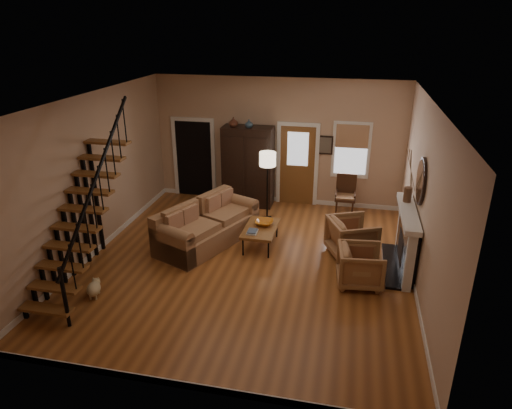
% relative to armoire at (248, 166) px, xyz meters
% --- Properties ---
extents(room, '(7.00, 7.33, 3.30)m').
position_rel_armoire_xyz_m(room, '(0.29, -1.39, 0.46)').
color(room, '#9B5727').
rests_on(room, ground).
extents(staircase, '(0.94, 2.80, 3.20)m').
position_rel_armoire_xyz_m(staircase, '(-2.08, -4.45, 0.55)').
color(staircase, brown).
rests_on(staircase, ground).
extents(fireplace, '(0.33, 1.95, 2.30)m').
position_rel_armoire_xyz_m(fireplace, '(3.83, -2.65, -0.31)').
color(fireplace, black).
rests_on(fireplace, ground).
extents(armoire, '(1.30, 0.60, 2.10)m').
position_rel_armoire_xyz_m(armoire, '(0.00, 0.00, 0.00)').
color(armoire, black).
rests_on(armoire, ground).
extents(vase_a, '(0.24, 0.24, 0.25)m').
position_rel_armoire_xyz_m(vase_a, '(-0.35, -0.10, 1.17)').
color(vase_a, '#4C2619').
rests_on(vase_a, armoire).
extents(vase_b, '(0.20, 0.20, 0.21)m').
position_rel_armoire_xyz_m(vase_b, '(0.05, -0.10, 1.16)').
color(vase_b, '#334C60').
rests_on(vase_b, armoire).
extents(sofa, '(1.94, 2.66, 0.91)m').
position_rel_armoire_xyz_m(sofa, '(-0.36, -2.43, -0.60)').
color(sofa, '#986A45').
rests_on(sofa, ground).
extents(coffee_table, '(0.69, 1.17, 0.45)m').
position_rel_armoire_xyz_m(coffee_table, '(0.81, -2.33, -0.83)').
color(coffee_table, brown).
rests_on(coffee_table, ground).
extents(bowl, '(0.40, 0.40, 0.10)m').
position_rel_armoire_xyz_m(bowl, '(0.86, -2.18, -0.55)').
color(bowl, '#C76D17').
rests_on(bowl, coffee_table).
extents(books, '(0.21, 0.29, 0.05)m').
position_rel_armoire_xyz_m(books, '(0.69, -2.63, -0.58)').
color(books, beige).
rests_on(books, coffee_table).
extents(armchair_left, '(0.91, 0.89, 0.75)m').
position_rel_armoire_xyz_m(armchair_left, '(2.94, -3.45, -0.67)').
color(armchair_left, brown).
rests_on(armchair_left, ground).
extents(armchair_right, '(1.19, 1.18, 0.83)m').
position_rel_armoire_xyz_m(armchair_right, '(2.76, -2.34, -0.64)').
color(armchair_right, brown).
rests_on(armchair_right, ground).
extents(floor_lamp, '(0.50, 0.50, 1.73)m').
position_rel_armoire_xyz_m(floor_lamp, '(0.69, -0.93, -0.19)').
color(floor_lamp, black).
rests_on(floor_lamp, ground).
extents(side_chair, '(0.54, 0.54, 1.02)m').
position_rel_armoire_xyz_m(side_chair, '(2.55, -0.20, -0.54)').
color(side_chair, '#3E2213').
rests_on(side_chair, ground).
extents(dog, '(0.34, 0.45, 0.29)m').
position_rel_armoire_xyz_m(dog, '(-1.71, -4.90, -0.91)').
color(dog, beige).
rests_on(dog, ground).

